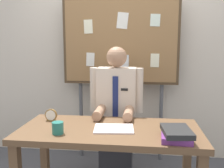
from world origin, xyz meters
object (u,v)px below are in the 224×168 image
bulletin_board (120,44)px  coffee_mug (58,128)px  open_notebook (114,129)px  desk (110,140)px  book_stack (177,134)px  person (116,118)px  desk_clock (51,116)px

bulletin_board → coffee_mug: bearing=-108.2°
open_notebook → coffee_mug: coffee_mug is taller
desk → book_stack: bearing=-20.3°
bulletin_board → person: bearing=-90.0°
bulletin_board → desk_clock: bulletin_board is taller
person → bulletin_board: bearing=90.0°
book_stack → coffee_mug: coffee_mug is taller
desk_clock → coffee_mug: bearing=-61.9°
bulletin_board → book_stack: size_ratio=6.41×
person → book_stack: size_ratio=4.58×
person → book_stack: 0.92m
person → book_stack: person is taller
person → coffee_mug: bearing=-117.8°
person → desk_clock: bearing=-143.6°
desk → open_notebook: open_notebook is taller
desk → person: size_ratio=1.08×
coffee_mug → person: bearing=62.2°
open_notebook → coffee_mug: (-0.43, -0.16, 0.04)m
desk_clock → coffee_mug: (0.17, -0.32, -0.00)m
book_stack → desk_clock: (-1.08, 0.34, 0.01)m
desk → desk_clock: desk_clock is taller
desk → person: bearing=90.0°
desk → bulletin_board: 1.28m
person → coffee_mug: 0.84m
coffee_mug → desk_clock: bearing=118.1°
open_notebook → coffee_mug: size_ratio=3.38×
book_stack → coffee_mug: (-0.91, 0.02, 0.01)m
book_stack → open_notebook: (-0.48, 0.17, -0.04)m
person → desk: bearing=-90.0°
bulletin_board → open_notebook: size_ratio=6.10×
bulletin_board → coffee_mug: bulletin_board is taller
desk → coffee_mug: bearing=-155.6°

